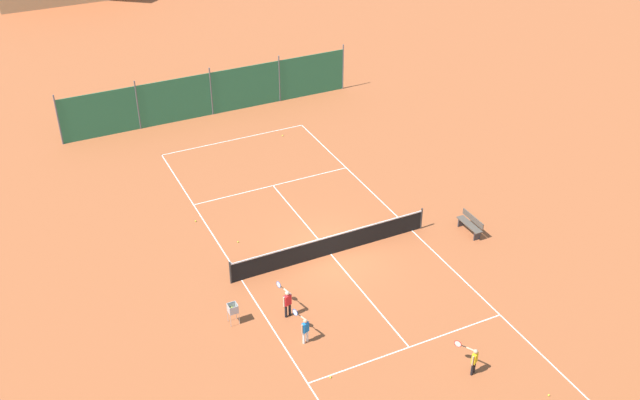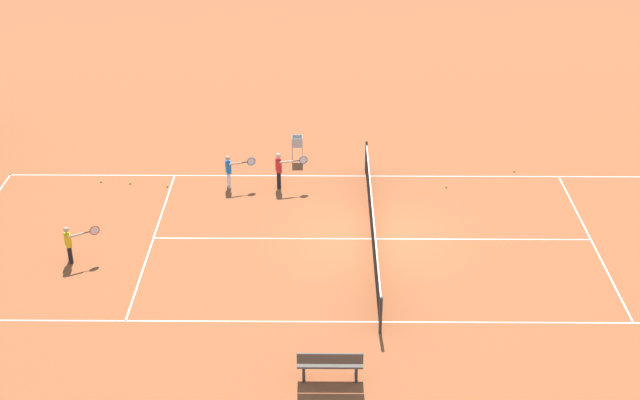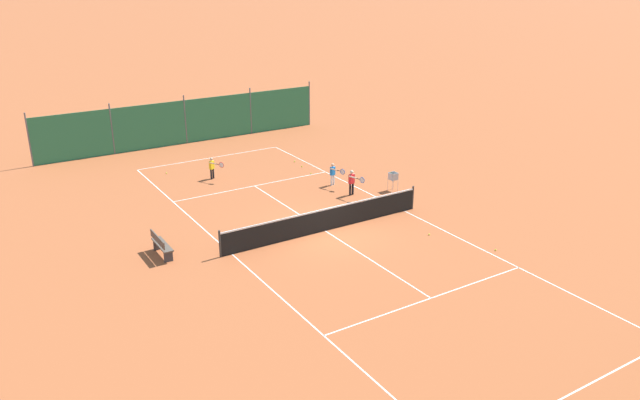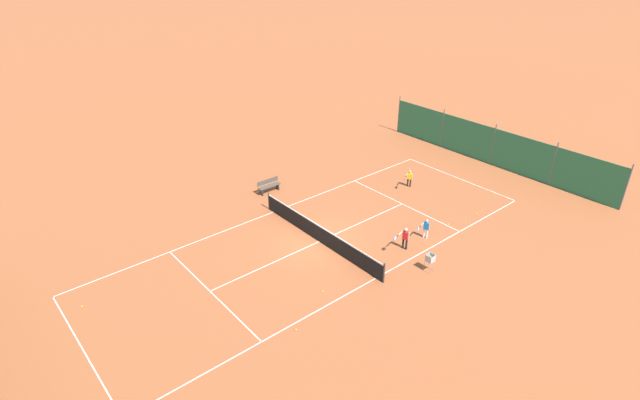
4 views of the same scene
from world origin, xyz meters
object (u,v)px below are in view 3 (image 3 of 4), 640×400
Objects in this scene: tennis_ball_near_corner at (311,173)px; tennis_ball_alley_right at (429,234)px; ball_hopper at (393,177)px; tennis_net at (325,219)px; courtside_bench at (161,245)px; player_near_baseline at (333,173)px; player_near_service at (352,181)px; tennis_ball_alley_left at (302,167)px; player_far_service at (213,167)px; tennis_ball_far_corner at (496,250)px; tennis_ball_service_box at (295,162)px; tennis_ball_by_net_right at (166,173)px.

tennis_ball_alley_right is at bearing 90.06° from tennis_ball_near_corner.
tennis_ball_near_corner is 4.69m from ball_hopper.
tennis_net is 6.12× the size of courtside_bench.
tennis_net is 8.28× the size of player_near_baseline.
player_near_service is 2.08m from ball_hopper.
tennis_ball_alley_left is (-0.19, -4.94, -0.68)m from player_near_service.
player_near_service is at bearing 129.21° from player_far_service.
tennis_ball_far_corner is at bearing 113.18° from player_far_service.
player_far_service is at bearing -22.81° from tennis_ball_near_corner.
player_far_service is at bearing -81.31° from tennis_net.
player_far_service reaches higher than tennis_ball_near_corner.
tennis_net is at bearing 67.71° from tennis_ball_service_box.
courtside_bench is at bearing 28.70° from tennis_ball_near_corner.
ball_hopper is (-6.59, 6.10, 0.00)m from player_far_service.
courtside_bench reaches higher than tennis_ball_far_corner.
tennis_ball_near_corner is at bearing -64.13° from ball_hopper.
ball_hopper is at bearing 105.04° from tennis_ball_service_box.
ball_hopper is at bearing 133.56° from player_near_baseline.
player_near_baseline is 16.80× the size of tennis_ball_by_net_right.
tennis_ball_far_corner is 1.00× the size of tennis_ball_near_corner.
tennis_ball_far_corner is 11.55m from tennis_ball_near_corner.
player_near_baseline is at bearing -90.41° from player_near_service.
tennis_ball_alley_right is 0.04× the size of courtside_bench.
tennis_net is at bearing -48.17° from tennis_ball_far_corner.
tennis_ball_service_box is at bearing -96.40° from tennis_ball_alley_left.
tennis_ball_near_corner is (0.31, 2.23, 0.00)m from tennis_ball_service_box.
player_far_service reaches higher than tennis_net.
tennis_ball_far_corner is 12.78m from tennis_ball_alley_left.
tennis_ball_by_net_right is at bearing -44.47° from ball_hopper.
ball_hopper reaches higher than tennis_ball_by_net_right.
player_near_baseline is at bearing -126.62° from tennis_net.
tennis_net reaches higher than ball_hopper.
player_far_service reaches higher than ball_hopper.
tennis_ball_near_corner is (-3.28, -6.51, -0.47)m from tennis_net.
player_near_baseline is at bearing 90.62° from tennis_ball_near_corner.
tennis_ball_far_corner is at bearing 97.00° from player_near_baseline.
tennis_ball_near_corner is (-4.56, 1.92, -0.62)m from player_far_service.
tennis_net is 139.09× the size of tennis_ball_alley_right.
ball_hopper is (-2.01, 2.11, 0.00)m from player_near_baseline.
tennis_ball_alley_left is (0.98, -12.74, 0.00)m from tennis_ball_far_corner.
player_near_baseline is 16.80× the size of tennis_ball_far_corner.
player_near_baseline is at bearing -83.00° from tennis_ball_far_corner.
courtside_bench is (9.82, 6.51, 0.42)m from tennis_ball_alley_left.
tennis_net is at bearing 40.67° from player_near_service.
tennis_ball_alley_left is 0.07× the size of ball_hopper.
ball_hopper reaches higher than tennis_ball_alley_left.
player_near_baseline reaches higher than tennis_ball_service_box.
tennis_ball_service_box is at bearing -142.96° from courtside_bench.
tennis_ball_far_corner is 12.47m from courtside_bench.
tennis_ball_near_corner is at bearing -89.94° from tennis_ball_alley_right.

